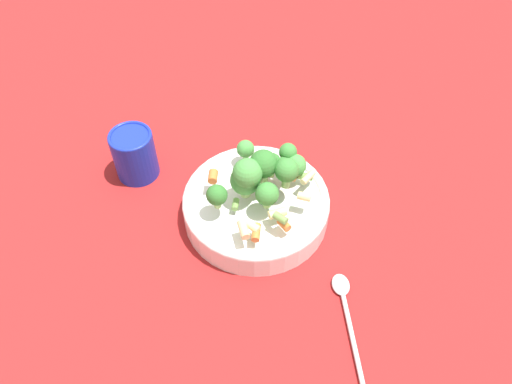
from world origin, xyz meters
TOP-DOWN VIEW (x-y plane):
  - ground_plane at (0.00, 0.00)m, footprint 3.00×3.00m
  - bowl at (0.00, 0.00)m, footprint 0.23×0.23m
  - pasta_salad at (-0.01, 0.00)m, footprint 0.18×0.16m
  - cup at (0.04, -0.22)m, footprint 0.07×0.07m
  - spoon at (0.07, 0.20)m, footprint 0.15×0.13m

SIDE VIEW (x-z plane):
  - ground_plane at x=0.00m, z-range 0.00..0.00m
  - spoon at x=0.07m, z-range 0.00..0.01m
  - bowl at x=0.00m, z-range 0.00..0.05m
  - cup at x=0.04m, z-range 0.00..0.09m
  - pasta_salad at x=-0.01m, z-range 0.05..0.13m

